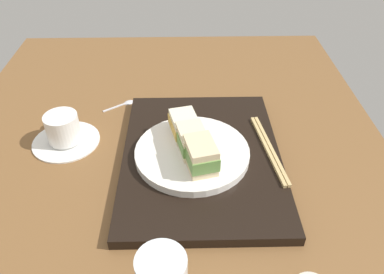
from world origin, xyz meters
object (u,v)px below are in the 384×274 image
(coffee_cup, at_px, (64,131))
(teaspoon, at_px, (125,103))
(sandwich_near, at_px, (201,157))
(sandwich_far, at_px, (184,125))
(chopsticks_pair, at_px, (269,149))
(sandwich_plate, at_px, (192,153))
(sandwich_middle, at_px, (192,140))

(coffee_cup, relative_size, teaspoon, 1.90)
(sandwich_near, relative_size, coffee_cup, 0.59)
(coffee_cup, xyz_separation_m, teaspoon, (0.15, -0.12, -0.03))
(sandwich_far, bearing_deg, chopsticks_pair, -102.42)
(sandwich_near, bearing_deg, sandwich_plate, 15.97)
(sandwich_middle, xyz_separation_m, teaspoon, (0.23, 0.17, -0.06))
(sandwich_near, height_order, sandwich_far, sandwich_near)
(sandwich_far, height_order, coffee_cup, sandwich_far)
(sandwich_plate, height_order, coffee_cup, coffee_cup)
(sandwich_middle, relative_size, chopsticks_pair, 0.39)
(sandwich_middle, bearing_deg, chopsticks_pair, -84.92)
(sandwich_far, bearing_deg, sandwich_middle, -164.03)
(sandwich_plate, height_order, chopsticks_pair, sandwich_plate)
(sandwich_near, distance_m, coffee_cup, 0.33)
(sandwich_plate, relative_size, sandwich_near, 2.67)
(sandwich_near, xyz_separation_m, chopsticks_pair, (0.07, -0.15, -0.04))
(sandwich_plate, xyz_separation_m, coffee_cup, (0.08, 0.29, -0.00))
(sandwich_near, distance_m, sandwich_middle, 0.06)
(sandwich_plate, distance_m, sandwich_far, 0.06)
(sandwich_far, bearing_deg, sandwich_plate, -164.03)
(sandwich_near, distance_m, teaspoon, 0.35)
(sandwich_middle, distance_m, chopsticks_pair, 0.17)
(sandwich_middle, distance_m, sandwich_far, 0.06)
(chopsticks_pair, relative_size, teaspoon, 2.85)
(sandwich_near, bearing_deg, sandwich_middle, 15.97)
(sandwich_near, relative_size, teaspoon, 1.13)
(sandwich_near, distance_m, sandwich_far, 0.11)
(chopsticks_pair, height_order, coffee_cup, coffee_cup)
(sandwich_middle, height_order, sandwich_far, sandwich_middle)
(sandwich_near, distance_m, chopsticks_pair, 0.17)
(sandwich_plate, xyz_separation_m, sandwich_far, (0.05, 0.02, 0.03))
(sandwich_plate, bearing_deg, sandwich_middle, -90.00)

